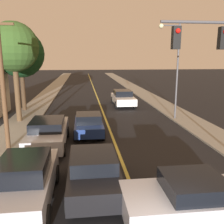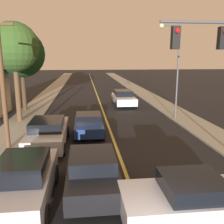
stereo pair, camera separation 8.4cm
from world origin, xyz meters
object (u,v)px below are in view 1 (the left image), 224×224
car_outer_lane_front (26,180)px  car_far_oncoming (123,98)px  car_crossing_right (189,201)px  tree_left_far (14,47)px  car_near_lane_second (89,124)px  car_outer_lane_second (48,132)px  streetlamp_right (173,60)px  tree_left_near (20,54)px  utility_pole_left (2,81)px  car_near_lane_front (94,170)px

car_outer_lane_front → car_far_oncoming: bearing=70.6°
car_crossing_right → tree_left_far: size_ratio=0.53×
car_near_lane_second → car_outer_lane_second: 2.96m
car_far_oncoming → streetlamp_right: (2.90, -6.54, 4.00)m
car_near_lane_second → car_outer_lane_front: size_ratio=0.86×
car_outer_lane_front → car_crossing_right: car_outer_lane_front is taller
car_outer_lane_second → streetlamp_right: 11.27m
car_outer_lane_front → tree_left_far: tree_left_far is taller
streetlamp_right → tree_left_near: size_ratio=1.00×
utility_pole_left → tree_left_far: bearing=98.2°
car_near_lane_front → car_crossing_right: bearing=-40.4°
car_near_lane_second → tree_left_near: size_ratio=0.52×
car_near_lane_second → utility_pole_left: utility_pole_left is taller
streetlamp_right → car_outer_lane_second: bearing=-149.9°
streetlamp_right → utility_pole_left: streetlamp_right is taller
car_outer_lane_second → utility_pole_left: (-2.09, -0.52, 2.99)m
car_far_oncoming → streetlamp_right: bearing=113.9°
car_near_lane_second → tree_left_near: bearing=125.3°
car_near_lane_front → tree_left_near: bearing=111.0°
car_crossing_right → tree_left_near: size_ratio=0.53×
car_near_lane_front → car_crossing_right: 3.61m
car_outer_lane_second → streetlamp_right: bearing=30.1°
car_near_lane_front → streetlamp_right: size_ratio=0.60×
car_outer_lane_front → car_far_oncoming: size_ratio=0.89×
car_crossing_right → tree_left_near: tree_left_near is taller
car_near_lane_second → car_crossing_right: 9.76m
car_outer_lane_second → utility_pole_left: 3.69m
car_near_lane_front → car_outer_lane_second: bearing=114.2°
streetlamp_right → tree_left_far: (-12.12, 0.54, 0.89)m
car_outer_lane_front → streetlamp_right: bearing=50.6°
car_near_lane_second → car_far_oncoming: bearing=68.8°
car_outer_lane_second → car_crossing_right: size_ratio=1.32×
car_outer_lane_second → utility_pole_left: utility_pole_left is taller
car_outer_lane_front → utility_pole_left: (-2.09, 5.32, 2.93)m
car_near_lane_second → car_outer_lane_second: (-2.34, -1.82, 0.08)m
car_outer_lane_second → tree_left_far: bearing=117.3°
car_far_oncoming → streetlamp_right: 8.20m
car_crossing_right → streetlamp_right: 14.04m
car_near_lane_second → car_crossing_right: (2.75, -9.36, 0.06)m
car_near_lane_front → streetlamp_right: (6.78, 10.49, 4.01)m
car_far_oncoming → car_crossing_right: 19.41m
car_far_oncoming → car_crossing_right: (-1.13, -19.37, -0.02)m
car_crossing_right → tree_left_far: (-8.09, 13.37, 4.92)m
car_near_lane_front → car_crossing_right: size_ratio=1.12×
car_outer_lane_front → car_far_oncoming: (6.22, 17.67, -0.06)m
car_outer_lane_front → car_outer_lane_second: car_outer_lane_front is taller
car_crossing_right → utility_pole_left: utility_pole_left is taller
car_near_lane_front → utility_pole_left: size_ratio=0.62×
car_far_oncoming → utility_pole_left: bearing=56.1°
tree_left_far → car_near_lane_front: bearing=-64.2°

